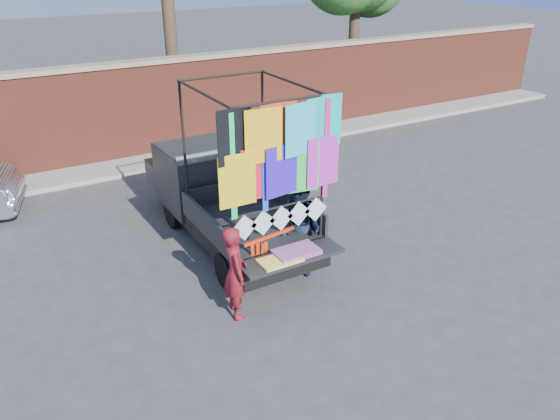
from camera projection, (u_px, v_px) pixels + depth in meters
ground at (287, 266)px, 9.89m from camera, size 90.00×90.00×0.00m
brick_wall at (156, 107)px, 14.78m from camera, size 30.00×0.45×2.61m
curb at (169, 159)px, 14.78m from camera, size 30.00×1.20×0.12m
pickup_truck at (218, 192)px, 10.86m from camera, size 2.04×5.13×3.23m
woman at (235, 272)px, 8.27m from camera, size 0.48×0.62×1.53m
man at (300, 228)px, 9.35m from camera, size 0.90×1.02×1.76m
streamer_bundle at (264, 249)px, 8.74m from camera, size 0.99×0.19×0.68m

